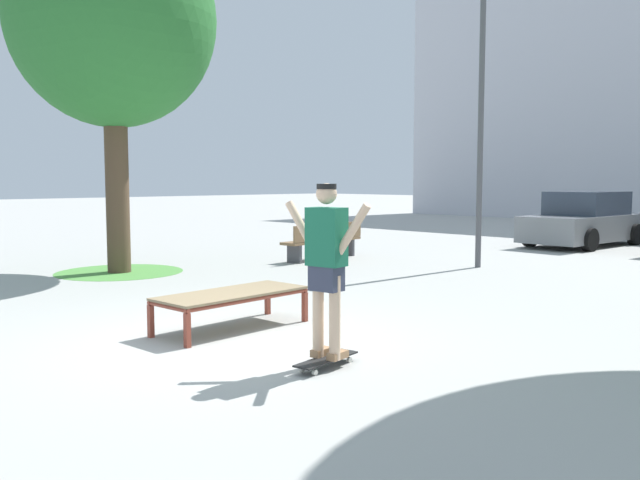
{
  "coord_description": "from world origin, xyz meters",
  "views": [
    {
      "loc": [
        6.08,
        -4.44,
        1.81
      ],
      "look_at": [
        -0.43,
        1.88,
        1.0
      ],
      "focal_mm": 37.53,
      "sensor_mm": 36.0,
      "label": 1
    }
  ],
  "objects_px": {
    "skateboard": "(326,360)",
    "skater": "(327,258)",
    "tree_near_left": "(113,20)",
    "park_bench": "(324,240)",
    "skate_box": "(232,296)",
    "car_grey": "(584,221)",
    "light_post": "(482,81)"
  },
  "relations": [
    {
      "from": "car_grey",
      "to": "skater",
      "type": "bearing_deg",
      "value": -75.13
    },
    {
      "from": "skateboard",
      "to": "park_bench",
      "type": "xyz_separation_m",
      "value": [
        -6.38,
        6.24,
        0.37
      ]
    },
    {
      "from": "skateboard",
      "to": "car_grey",
      "type": "bearing_deg",
      "value": 104.87
    },
    {
      "from": "skate_box",
      "to": "car_grey",
      "type": "bearing_deg",
      "value": 96.96
    },
    {
      "from": "tree_near_left",
      "to": "car_grey",
      "type": "relative_size",
      "value": 1.63
    },
    {
      "from": "park_bench",
      "to": "tree_near_left",
      "type": "bearing_deg",
      "value": -106.14
    },
    {
      "from": "skate_box",
      "to": "tree_near_left",
      "type": "relative_size",
      "value": 0.28
    },
    {
      "from": "skate_box",
      "to": "skater",
      "type": "distance_m",
      "value": 2.13
    },
    {
      "from": "car_grey",
      "to": "park_bench",
      "type": "distance_m",
      "value": 7.91
    },
    {
      "from": "tree_near_left",
      "to": "park_bench",
      "type": "relative_size",
      "value": 2.86
    },
    {
      "from": "skateboard",
      "to": "skate_box",
      "type": "bearing_deg",
      "value": 169.91
    },
    {
      "from": "skater",
      "to": "park_bench",
      "type": "relative_size",
      "value": 0.7
    },
    {
      "from": "skater",
      "to": "light_post",
      "type": "xyz_separation_m",
      "value": [
        -3.12,
        7.54,
        2.75
      ]
    },
    {
      "from": "tree_near_left",
      "to": "park_bench",
      "type": "xyz_separation_m",
      "value": [
        1.28,
        4.42,
        -4.42
      ]
    },
    {
      "from": "skate_box",
      "to": "skater",
      "type": "height_order",
      "value": "skater"
    },
    {
      "from": "skate_box",
      "to": "tree_near_left",
      "type": "height_order",
      "value": "tree_near_left"
    },
    {
      "from": "tree_near_left",
      "to": "park_bench",
      "type": "height_order",
      "value": "tree_near_left"
    },
    {
      "from": "skate_box",
      "to": "tree_near_left",
      "type": "xyz_separation_m",
      "value": [
        -5.66,
        1.46,
        4.45
      ]
    },
    {
      "from": "light_post",
      "to": "car_grey",
      "type": "bearing_deg",
      "value": 94.69
    },
    {
      "from": "car_grey",
      "to": "light_post",
      "type": "bearing_deg",
      "value": -85.31
    },
    {
      "from": "tree_near_left",
      "to": "light_post",
      "type": "relative_size",
      "value": 1.2
    },
    {
      "from": "skate_box",
      "to": "tree_near_left",
      "type": "distance_m",
      "value": 7.35
    },
    {
      "from": "skate_box",
      "to": "light_post",
      "type": "bearing_deg",
      "value": 98.88
    },
    {
      "from": "skateboard",
      "to": "tree_near_left",
      "type": "distance_m",
      "value": 9.21
    },
    {
      "from": "park_bench",
      "to": "skate_box",
      "type": "bearing_deg",
      "value": -53.34
    },
    {
      "from": "skateboard",
      "to": "skater",
      "type": "xyz_separation_m",
      "value": [
        -0.0,
        0.0,
        0.99
      ]
    },
    {
      "from": "skater",
      "to": "tree_near_left",
      "type": "xyz_separation_m",
      "value": [
        -7.66,
        1.81,
        3.8
      ]
    },
    {
      "from": "skater",
      "to": "car_grey",
      "type": "height_order",
      "value": "skater"
    },
    {
      "from": "skateboard",
      "to": "skater",
      "type": "distance_m",
      "value": 0.99
    },
    {
      "from": "skater",
      "to": "park_bench",
      "type": "bearing_deg",
      "value": 135.64
    },
    {
      "from": "tree_near_left",
      "to": "light_post",
      "type": "xyz_separation_m",
      "value": [
        4.53,
        5.73,
        -1.04
      ]
    },
    {
      "from": "skateboard",
      "to": "skater",
      "type": "height_order",
      "value": "skater"
    }
  ]
}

